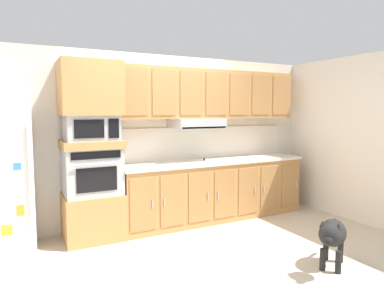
% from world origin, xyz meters
% --- Properties ---
extents(ground_plane, '(9.60, 9.60, 0.00)m').
position_xyz_m(ground_plane, '(0.00, 0.00, 0.00)').
color(ground_plane, beige).
extents(back_kitchen_wall, '(6.20, 0.12, 2.50)m').
position_xyz_m(back_kitchen_wall, '(0.00, 1.11, 1.25)').
color(back_kitchen_wall, beige).
rests_on(back_kitchen_wall, ground).
extents(side_panel_right, '(0.12, 7.10, 2.50)m').
position_xyz_m(side_panel_right, '(2.80, 0.00, 1.25)').
color(side_panel_right, silver).
rests_on(side_panel_right, ground).
extents(oven_base_cabinet, '(0.74, 0.62, 0.60)m').
position_xyz_m(oven_base_cabinet, '(-0.94, 0.75, 0.30)').
color(oven_base_cabinet, '#B77F47').
rests_on(oven_base_cabinet, ground).
extents(built_in_oven, '(0.70, 0.62, 0.60)m').
position_xyz_m(built_in_oven, '(-0.94, 0.75, 0.90)').
color(built_in_oven, '#A8AAAF').
rests_on(built_in_oven, oven_base_cabinet).
extents(appliance_mid_shelf, '(0.74, 0.62, 0.10)m').
position_xyz_m(appliance_mid_shelf, '(-0.94, 0.75, 1.25)').
color(appliance_mid_shelf, '#B77F47').
rests_on(appliance_mid_shelf, built_in_oven).
extents(microwave, '(0.64, 0.54, 0.32)m').
position_xyz_m(microwave, '(-0.94, 0.75, 1.46)').
color(microwave, '#A8AAAF').
rests_on(microwave, appliance_mid_shelf).
extents(appliance_upper_cabinet, '(0.74, 0.62, 0.68)m').
position_xyz_m(appliance_upper_cabinet, '(-0.94, 0.75, 1.96)').
color(appliance_upper_cabinet, '#B77F47').
rests_on(appliance_upper_cabinet, microwave).
extents(lower_cabinet_run, '(2.96, 0.63, 0.88)m').
position_xyz_m(lower_cabinet_run, '(0.91, 0.75, 0.44)').
color(lower_cabinet_run, '#B77F47').
rests_on(lower_cabinet_run, ground).
extents(countertop_slab, '(3.00, 0.64, 0.04)m').
position_xyz_m(countertop_slab, '(0.91, 0.75, 0.90)').
color(countertop_slab, silver).
rests_on(countertop_slab, lower_cabinet_run).
extents(backsplash_panel, '(3.00, 0.02, 0.50)m').
position_xyz_m(backsplash_panel, '(0.91, 1.04, 1.17)').
color(backsplash_panel, silver).
rests_on(backsplash_panel, countertop_slab).
extents(upper_cabinet_with_hood, '(2.96, 0.48, 0.88)m').
position_xyz_m(upper_cabinet_with_hood, '(0.89, 0.87, 1.90)').
color(upper_cabinet_with_hood, '#B77F47').
rests_on(upper_cabinet_with_hood, backsplash_panel).
extents(screwdriver, '(0.17, 0.16, 0.03)m').
position_xyz_m(screwdriver, '(0.79, 0.84, 0.93)').
color(screwdriver, black).
rests_on(screwdriver, countertop_slab).
extents(dog, '(0.73, 0.56, 0.58)m').
position_xyz_m(dog, '(1.11, -1.31, 0.37)').
color(dog, black).
rests_on(dog, ground).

